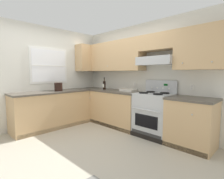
{
  "coord_description": "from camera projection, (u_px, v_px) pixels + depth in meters",
  "views": [
    {
      "loc": [
        2.75,
        -1.92,
        1.35
      ],
      "look_at": [
        0.15,
        0.7,
        1.0
      ],
      "focal_mm": 27.16,
      "sensor_mm": 36.0,
      "label": 1
    }
  ],
  "objects": [
    {
      "name": "counter_left_run",
      "position": [
        53.0,
        109.0,
        4.24
      ],
      "size": [
        0.63,
        1.91,
        0.91
      ],
      "color": "tan",
      "rests_on": "ground_plane"
    },
    {
      "name": "wall_left",
      "position": [
        54.0,
        74.0,
        4.56
      ],
      "size": [
        0.47,
        4.0,
        2.55
      ],
      "color": "silver",
      "rests_on": "ground_plane"
    },
    {
      "name": "wine_bottle",
      "position": [
        104.0,
        85.0,
        4.66
      ],
      "size": [
        0.08,
        0.08,
        0.33
      ],
      "color": "black",
      "rests_on": "counter_back_run"
    },
    {
      "name": "ground_plane",
      "position": [
        82.0,
        141.0,
        3.41
      ],
      "size": [
        7.04,
        7.04,
        0.0
      ],
      "primitive_type": "plane",
      "color": "#B2AA99"
    },
    {
      "name": "wall_back",
      "position": [
        143.0,
        68.0,
        4.07
      ],
      "size": [
        4.68,
        0.57,
        2.55
      ],
      "color": "silver",
      "rests_on": "ground_plane"
    },
    {
      "name": "bowl",
      "position": [
        128.0,
        90.0,
        4.18
      ],
      "size": [
        0.4,
        0.23,
        0.06
      ],
      "color": "beige",
      "rests_on": "counter_back_run"
    },
    {
      "name": "stove",
      "position": [
        154.0,
        114.0,
        3.65
      ],
      "size": [
        0.76,
        0.62,
        1.2
      ],
      "color": "#B7BABC",
      "rests_on": "ground_plane"
    },
    {
      "name": "bucket",
      "position": [
        58.0,
        87.0,
        4.23
      ],
      "size": [
        0.21,
        0.21,
        0.21
      ],
      "color": "black",
      "rests_on": "counter_left_run"
    },
    {
      "name": "counter_back_run",
      "position": [
        126.0,
        110.0,
        4.18
      ],
      "size": [
        3.6,
        0.65,
        0.91
      ],
      "color": "tan",
      "rests_on": "ground_plane"
    }
  ]
}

